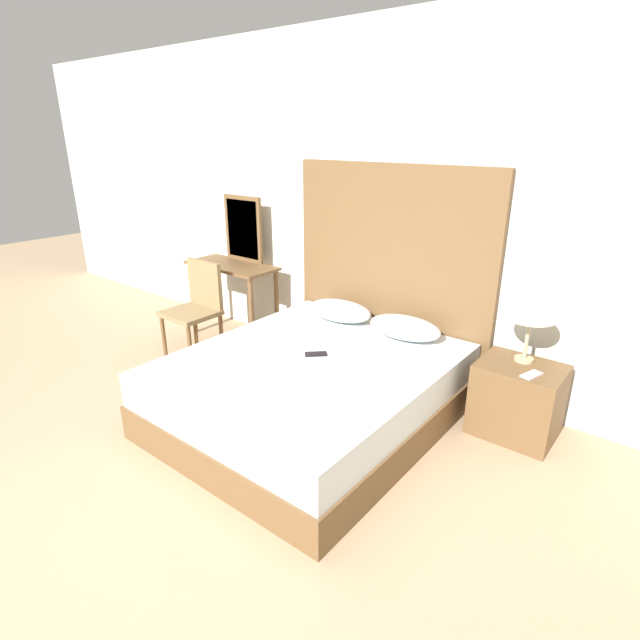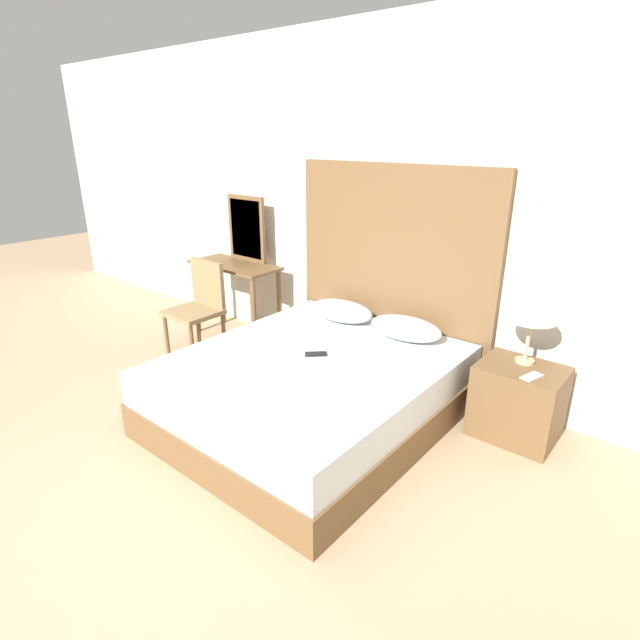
{
  "view_description": "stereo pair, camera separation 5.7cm",
  "coord_description": "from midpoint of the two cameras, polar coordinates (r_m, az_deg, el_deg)",
  "views": [
    {
      "loc": [
        2.01,
        -0.85,
        1.91
      ],
      "look_at": [
        0.06,
        1.61,
        0.72
      ],
      "focal_mm": 28.0,
      "sensor_mm": 36.0,
      "label": 1
    },
    {
      "loc": [
        2.05,
        -0.81,
        1.91
      ],
      "look_at": [
        0.06,
        1.61,
        0.72
      ],
      "focal_mm": 28.0,
      "sensor_mm": 36.0,
      "label": 2
    }
  ],
  "objects": [
    {
      "name": "phone_on_bed",
      "position": [
        3.44,
        0.0,
        -3.91
      ],
      "size": [
        0.16,
        0.15,
        0.01
      ],
      "color": "black",
      "rests_on": "bed"
    },
    {
      "name": "vanity_desk",
      "position": [
        4.84,
        -9.33,
        4.62
      ],
      "size": [
        0.91,
        0.41,
        0.74
      ],
      "color": "brown",
      "rests_on": "ground_plane"
    },
    {
      "name": "nightstand",
      "position": [
        3.57,
        22.07,
        -8.65
      ],
      "size": [
        0.52,
        0.42,
        0.5
      ],
      "color": "brown",
      "rests_on": "ground_plane"
    },
    {
      "name": "wall_back",
      "position": [
        4.0,
        8.81,
        12.43
      ],
      "size": [
        10.0,
        0.06,
        2.7
      ],
      "color": "silver",
      "rests_on": "ground_plane"
    },
    {
      "name": "table_lamp",
      "position": [
        3.42,
        23.58,
        0.94
      ],
      "size": [
        0.31,
        0.31,
        0.44
      ],
      "color": "tan",
      "rests_on": "nightstand"
    },
    {
      "name": "pillow_right",
      "position": [
        3.76,
        10.2,
        -0.92
      ],
      "size": [
        0.56,
        0.35,
        0.14
      ],
      "color": "silver",
      "rests_on": "bed"
    },
    {
      "name": "pillow_left",
      "position": [
        4.06,
        2.86,
        1.06
      ],
      "size": [
        0.56,
        0.35,
        0.14
      ],
      "color": "silver",
      "rests_on": "bed"
    },
    {
      "name": "bed",
      "position": [
        3.49,
        -0.53,
        -7.96
      ],
      "size": [
        1.65,
        1.91,
        0.47
      ],
      "color": "brown",
      "rests_on": "ground_plane"
    },
    {
      "name": "chair",
      "position": [
        4.56,
        -13.24,
        1.94
      ],
      "size": [
        0.43,
        0.41,
        0.85
      ],
      "color": "olive",
      "rests_on": "ground_plane"
    },
    {
      "name": "phone_on_nightstand",
      "position": [
        3.35,
        23.51,
        -5.95
      ],
      "size": [
        0.11,
        0.16,
        0.01
      ],
      "color": "#B7B7BC",
      "rests_on": "nightstand"
    },
    {
      "name": "vanity_mirror",
      "position": [
        4.85,
        -8.06,
        10.29
      ],
      "size": [
        0.47,
        0.03,
        0.62
      ],
      "color": "brown",
      "rests_on": "vanity_desk"
    },
    {
      "name": "headboard",
      "position": [
        4.01,
        8.54,
        5.13
      ],
      "size": [
        1.74,
        0.05,
        1.7
      ],
      "color": "brown",
      "rests_on": "ground_plane"
    },
    {
      "name": "ground_plane",
      "position": [
        2.91,
        -22.67,
        -22.28
      ],
      "size": [
        16.0,
        16.0,
        0.0
      ],
      "primitive_type": "plane",
      "color": "tan"
    }
  ]
}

